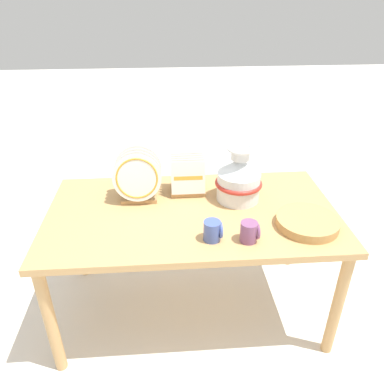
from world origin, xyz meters
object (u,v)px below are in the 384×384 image
(dish_rack_round_plates, at_px, (138,179))
(dish_rack_square_plates, at_px, (188,179))
(ceramic_vase, at_px, (239,178))
(wicker_charger_stack, at_px, (307,222))
(mug_plum_glaze, at_px, (250,232))
(mug_cobalt_glaze, at_px, (213,231))

(dish_rack_round_plates, relative_size, dish_rack_square_plates, 1.34)
(ceramic_vase, bearing_deg, dish_rack_round_plates, 176.16)
(dish_rack_round_plates, xyz_separation_m, wicker_charger_stack, (0.81, -0.32, -0.10))
(dish_rack_square_plates, height_order, wicker_charger_stack, dish_rack_square_plates)
(wicker_charger_stack, bearing_deg, mug_plum_glaze, -163.05)
(ceramic_vase, bearing_deg, mug_plum_glaze, -92.24)
(dish_rack_square_plates, xyz_separation_m, wicker_charger_stack, (0.55, -0.38, -0.06))
(ceramic_vase, distance_m, dish_rack_round_plates, 0.53)
(dish_rack_round_plates, xyz_separation_m, dish_rack_square_plates, (0.26, 0.06, -0.04))
(dish_rack_square_plates, relative_size, mug_cobalt_glaze, 2.13)
(dish_rack_square_plates, bearing_deg, wicker_charger_stack, -34.56)
(dish_rack_square_plates, xyz_separation_m, mug_plum_glaze, (0.25, -0.47, -0.03))
(wicker_charger_stack, xyz_separation_m, mug_cobalt_glaze, (-0.46, -0.07, 0.03))
(dish_rack_square_plates, distance_m, mug_cobalt_glaze, 0.46)
(dish_rack_square_plates, relative_size, mug_plum_glaze, 2.13)
(ceramic_vase, distance_m, dish_rack_square_plates, 0.28)
(ceramic_vase, bearing_deg, wicker_charger_stack, -44.59)
(mug_plum_glaze, bearing_deg, wicker_charger_stack, 16.95)
(ceramic_vase, bearing_deg, dish_rack_square_plates, 159.85)
(ceramic_vase, distance_m, mug_plum_glaze, 0.38)
(dish_rack_square_plates, height_order, mug_plum_glaze, dish_rack_square_plates)
(dish_rack_round_plates, bearing_deg, mug_cobalt_glaze, -47.87)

